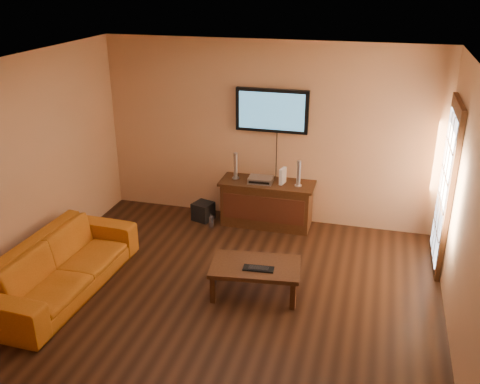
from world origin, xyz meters
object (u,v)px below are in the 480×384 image
at_px(coffee_table, 255,269).
at_px(sofa, 61,258).
at_px(media_console, 267,203).
at_px(keyboard, 259,268).
at_px(bottle, 211,222).
at_px(speaker_right, 299,174).
at_px(television, 272,111).
at_px(game_console, 283,176).
at_px(subwoofer, 203,211).
at_px(av_receiver, 261,180).
at_px(speaker_left, 236,167).

bearing_deg(coffee_table, sofa, -167.15).
distance_m(media_console, keyboard, 1.99).
distance_m(bottle, keyboard, 2.00).
height_order(sofa, speaker_right, speaker_right).
relative_size(speaker_right, bottle, 1.91).
distance_m(television, keyboard, 2.57).
distance_m(media_console, game_console, 0.51).
bearing_deg(television, bottle, -144.55).
bearing_deg(keyboard, television, 98.73).
relative_size(sofa, game_console, 9.35).
bearing_deg(game_console, bottle, -149.70).
height_order(coffee_table, subwoofer, coffee_table).
relative_size(av_receiver, bottle, 1.77).
relative_size(speaker_right, subwoofer, 1.39).
xyz_separation_m(coffee_table, game_console, (-0.05, 1.89, 0.46)).
height_order(speaker_left, keyboard, speaker_left).
height_order(television, keyboard, television).
height_order(speaker_right, bottle, speaker_right).
xyz_separation_m(coffee_table, speaker_right, (0.19, 1.86, 0.52)).
bearing_deg(media_console, speaker_left, 176.37).
distance_m(av_receiver, bottle, 0.98).
distance_m(television, bottle, 1.87).
relative_size(coffee_table, bottle, 5.53).
relative_size(av_receiver, subwoofer, 1.28).
distance_m(sofa, bottle, 2.41).
height_order(television, speaker_right, television).
bearing_deg(bottle, television, 35.45).
distance_m(television, speaker_left, 0.99).
distance_m(game_console, bottle, 1.27).
xyz_separation_m(media_console, keyboard, (0.34, -1.96, 0.05)).
height_order(sofa, bottle, sofa).
bearing_deg(speaker_left, keyboard, -67.45).
bearing_deg(keyboard, speaker_right, 86.22).
distance_m(speaker_left, subwoofer, 0.89).
distance_m(coffee_table, keyboard, 0.12).
bearing_deg(coffee_table, speaker_left, 111.99).
relative_size(sofa, av_receiver, 6.26).
bearing_deg(subwoofer, coffee_table, -37.79).
distance_m(coffee_table, subwoofer, 2.20).
xyz_separation_m(sofa, keyboard, (2.30, 0.43, -0.03)).
bearing_deg(sofa, speaker_right, -43.88).
relative_size(media_console, game_console, 5.88).
bearing_deg(speaker_right, speaker_left, 176.79).
bearing_deg(game_console, keyboard, -75.13).
bearing_deg(speaker_right, media_console, 177.24).
distance_m(media_console, sofa, 3.10).
bearing_deg(keyboard, subwoofer, 125.11).
relative_size(subwoofer, keyboard, 0.75).
bearing_deg(television, sofa, -126.98).
bearing_deg(television, speaker_right, -27.99).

